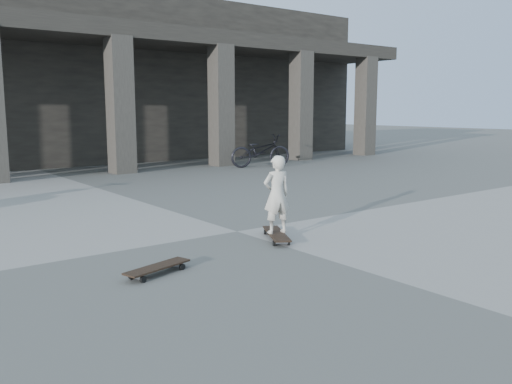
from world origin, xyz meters
TOP-DOWN VIEW (x-y plane):
  - ground at (0.00, 0.00)m, footprint 90.00×90.00m
  - colonnade at (-0.00, 13.77)m, footprint 28.00×8.82m
  - longboard at (0.16, -0.79)m, footprint 0.68×1.00m
  - skateboard_spare at (-2.03, -1.27)m, footprint 0.90×0.44m
  - child at (0.16, -0.79)m, footprint 0.46×0.35m
  - bicycle at (6.09, 7.30)m, footprint 2.16×1.27m

SIDE VIEW (x-z plane):
  - ground at x=0.00m, z-range 0.00..0.00m
  - skateboard_spare at x=-2.03m, z-range 0.03..0.13m
  - longboard at x=0.16m, z-range 0.03..0.13m
  - bicycle at x=6.09m, z-range 0.00..1.07m
  - child at x=0.16m, z-range 0.10..1.25m
  - colonnade at x=0.00m, z-range 0.03..6.03m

